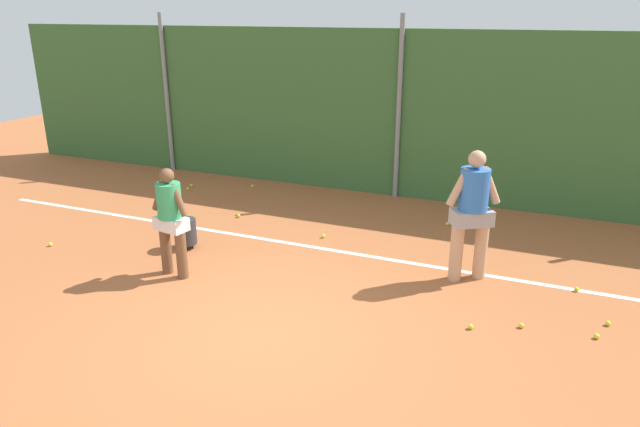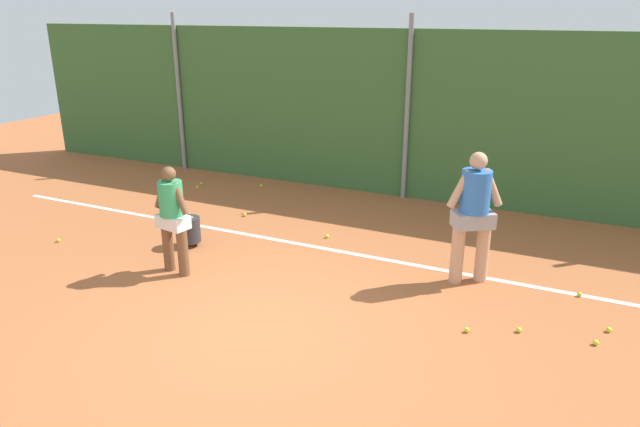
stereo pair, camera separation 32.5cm
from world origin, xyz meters
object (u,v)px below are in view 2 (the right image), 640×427
(tennis_ball_11, at_px, (197,187))
(tennis_ball_5, at_px, (327,236))
(tennis_ball_6, at_px, (453,226))
(tennis_ball_12, at_px, (201,184))
(tennis_ball_9, at_px, (261,185))
(tennis_ball_10, at_px, (467,330))
(tennis_ball_2, at_px, (58,240))
(player_foreground_near, at_px, (172,215))
(tennis_ball_1, at_px, (245,215))
(tennis_ball_0, at_px, (609,330))
(tennis_ball_3, at_px, (579,294))
(ball_hopper, at_px, (190,229))
(player_midcourt, at_px, (474,211))
(tennis_ball_7, at_px, (596,343))
(tennis_ball_8, at_px, (519,330))

(tennis_ball_11, bearing_deg, tennis_ball_5, -20.75)
(tennis_ball_6, xyz_separation_m, tennis_ball_12, (-5.76, 0.27, 0.00))
(tennis_ball_9, xyz_separation_m, tennis_ball_10, (5.43, -4.26, 0.00))
(tennis_ball_2, xyz_separation_m, tennis_ball_5, (4.07, 2.11, 0.00))
(player_foreground_near, xyz_separation_m, tennis_ball_11, (-2.33, 3.65, -0.89))
(tennis_ball_2, distance_m, tennis_ball_11, 3.56)
(tennis_ball_1, distance_m, tennis_ball_12, 2.42)
(tennis_ball_10, bearing_deg, tennis_ball_0, 25.34)
(player_foreground_near, distance_m, tennis_ball_3, 5.86)
(ball_hopper, distance_m, tennis_ball_6, 4.68)
(player_midcourt, distance_m, tennis_ball_9, 5.96)
(tennis_ball_5, bearing_deg, tennis_ball_6, 37.40)
(tennis_ball_9, bearing_deg, player_midcourt, -28.70)
(tennis_ball_0, bearing_deg, ball_hopper, 179.36)
(tennis_ball_7, height_order, tennis_ball_8, same)
(tennis_ball_2, height_order, tennis_ball_8, same)
(ball_hopper, xyz_separation_m, tennis_ball_0, (6.35, -0.07, -0.26))
(player_midcourt, distance_m, tennis_ball_2, 6.86)
(player_midcourt, distance_m, tennis_ball_1, 4.66)
(tennis_ball_8, bearing_deg, ball_hopper, 174.18)
(player_midcourt, distance_m, tennis_ball_11, 6.77)
(tennis_ball_12, bearing_deg, tennis_ball_7, -22.85)
(tennis_ball_1, relative_size, tennis_ball_8, 1.00)
(tennis_ball_10, bearing_deg, ball_hopper, 170.27)
(ball_hopper, height_order, tennis_ball_2, ball_hopper)
(tennis_ball_12, bearing_deg, tennis_ball_8, -25.77)
(tennis_ball_5, relative_size, tennis_ball_6, 1.00)
(tennis_ball_2, relative_size, tennis_ball_3, 1.00)
(tennis_ball_7, distance_m, tennis_ball_11, 8.68)
(tennis_ball_7, distance_m, tennis_ball_8, 0.86)
(tennis_ball_9, bearing_deg, tennis_ball_10, -38.08)
(tennis_ball_8, height_order, tennis_ball_9, same)
(tennis_ball_0, height_order, tennis_ball_12, same)
(tennis_ball_8, distance_m, tennis_ball_12, 8.11)
(tennis_ball_0, relative_size, tennis_ball_12, 1.00)
(player_midcourt, bearing_deg, tennis_ball_7, -64.50)
(tennis_ball_1, distance_m, tennis_ball_10, 5.31)
(tennis_ball_2, bearing_deg, tennis_ball_0, 5.10)
(tennis_ball_1, xyz_separation_m, tennis_ball_6, (3.76, 1.09, 0.00))
(tennis_ball_1, bearing_deg, tennis_ball_11, 150.13)
(tennis_ball_9, bearing_deg, tennis_ball_11, -149.34)
(tennis_ball_9, distance_m, tennis_ball_11, 1.41)
(tennis_ball_1, xyz_separation_m, tennis_ball_8, (5.30, -2.16, 0.00))
(tennis_ball_7, distance_m, tennis_ball_9, 7.90)
(tennis_ball_8, height_order, tennis_ball_12, same)
(player_foreground_near, xyz_separation_m, tennis_ball_12, (-2.41, 3.91, -0.89))
(ball_hopper, distance_m, tennis_ball_1, 1.64)
(ball_hopper, xyz_separation_m, tennis_ball_12, (-1.96, 2.98, -0.26))
(player_midcourt, xyz_separation_m, tennis_ball_3, (1.50, 0.17, -1.05))
(tennis_ball_0, distance_m, tennis_ball_10, 1.74)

